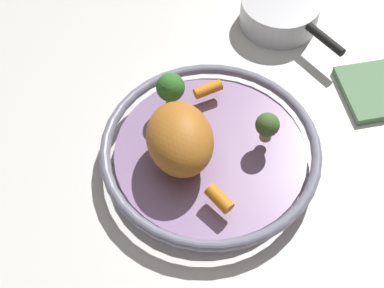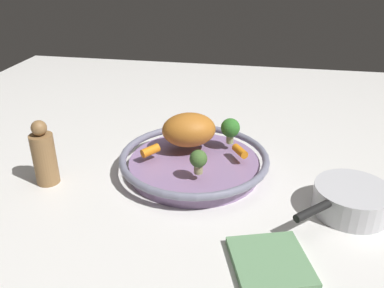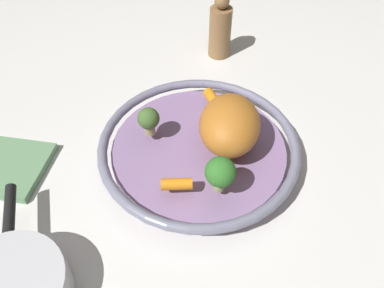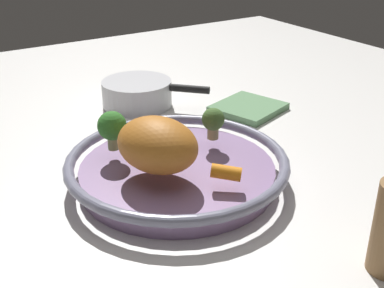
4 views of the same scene
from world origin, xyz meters
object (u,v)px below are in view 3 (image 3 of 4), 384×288
roast_chicken_piece (230,125)px  pepper_mill (220,29)px  broccoli_floret_large (149,120)px  broccoli_floret_small (220,173)px  baby_carrot_back (212,98)px  dish_towel (7,167)px  serving_bowl (199,149)px  baby_carrot_left (177,184)px

roast_chicken_piece → pepper_mill: (0.15, -0.30, -0.02)m
broccoli_floret_large → broccoli_floret_small: 0.17m
baby_carrot_back → pepper_mill: bearing=-68.9°
broccoli_floret_small → dish_towel: size_ratio=0.48×
serving_bowl → roast_chicken_piece: (-0.05, -0.02, 0.06)m
broccoli_floret_large → broccoli_floret_small: bearing=161.7°
serving_bowl → broccoli_floret_large: size_ratio=6.56×
baby_carrot_back → dish_towel: (0.26, 0.28, -0.05)m
baby_carrot_back → broccoli_floret_small: size_ratio=0.68×
baby_carrot_left → broccoli_floret_small: (-0.06, -0.03, 0.03)m
pepper_mill → dish_towel: pepper_mill is taller
serving_bowl → pepper_mill: 0.34m
roast_chicken_piece → broccoli_floret_small: roast_chicken_piece is taller
roast_chicken_piece → pepper_mill: size_ratio=0.85×
broccoli_floret_large → pepper_mill: bearing=-86.3°
baby_carrot_left → broccoli_floret_small: size_ratio=0.74×
roast_chicken_piece → baby_carrot_left: roast_chicken_piece is taller
broccoli_floret_small → dish_towel: (0.36, 0.11, -0.08)m
baby_carrot_left → pepper_mill: bearing=-74.0°
broccoli_floret_large → baby_carrot_back: bearing=-116.8°
roast_chicken_piece → serving_bowl: bearing=25.0°
broccoli_floret_small → pepper_mill: size_ratio=0.42×
baby_carrot_left → broccoli_floret_large: bearing=-39.3°
baby_carrot_left → dish_towel: baby_carrot_left is taller
broccoli_floret_large → dish_towel: bearing=37.9°
serving_bowl → pepper_mill: bearing=-71.5°
pepper_mill → dish_towel: (0.18, 0.50, -0.06)m
baby_carrot_back → broccoli_floret_small: bearing=118.4°
serving_bowl → broccoli_floret_large: (0.08, 0.02, 0.05)m
baby_carrot_left → dish_towel: size_ratio=0.36×
baby_carrot_left → broccoli_floret_small: broccoli_floret_small is taller
broccoli_floret_large → dish_towel: size_ratio=0.40×
roast_chicken_piece → broccoli_floret_small: size_ratio=2.03×
baby_carrot_back → pepper_mill: pepper_mill is taller
dish_towel → baby_carrot_left: bearing=-165.8°
baby_carrot_back → pepper_mill: 0.23m
baby_carrot_left → broccoli_floret_small: bearing=-153.3°
broccoli_floret_large → dish_towel: (0.20, 0.16, -0.07)m
roast_chicken_piece → baby_carrot_left: 0.13m
broccoli_floret_small → baby_carrot_back: bearing=-61.6°
pepper_mill → baby_carrot_back: bearing=111.1°
serving_bowl → baby_carrot_back: (0.02, -0.10, 0.03)m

